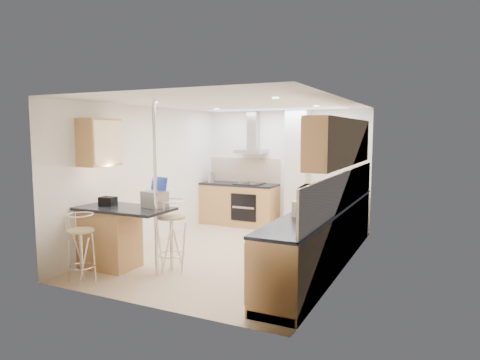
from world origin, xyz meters
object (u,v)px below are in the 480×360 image
at_px(laptop, 155,199).
at_px(bar_stool_end, 172,235).
at_px(bar_stool_near, 81,248).
at_px(bread_bin, 308,208).
at_px(microwave, 315,197).

xyz_separation_m(laptop, bar_stool_end, (0.24, 0.07, -0.52)).
distance_m(bar_stool_near, bread_bin, 3.11).
xyz_separation_m(microwave, bread_bin, (0.07, -0.58, -0.06)).
height_order(laptop, bar_stool_near, laptop).
distance_m(microwave, bar_stool_near, 3.35).
relative_size(microwave, bar_stool_near, 0.62).
xyz_separation_m(microwave, laptop, (-2.10, -1.03, -0.03)).
relative_size(laptop, bread_bin, 0.88).
height_order(microwave, bar_stool_end, microwave).
xyz_separation_m(laptop, bread_bin, (2.18, 0.45, -0.04)).
bearing_deg(microwave, laptop, 110.68).
relative_size(laptop, bar_stool_end, 0.32).
height_order(laptop, bread_bin, laptop).
bearing_deg(bar_stool_near, microwave, 24.85).
distance_m(bar_stool_end, bread_bin, 2.03).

